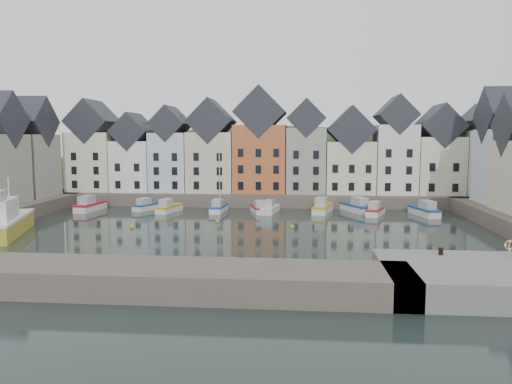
# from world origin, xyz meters

# --- Properties ---
(ground) EXTENTS (260.00, 260.00, 0.00)m
(ground) POSITION_xyz_m (0.00, 0.00, 0.00)
(ground) COLOR black
(ground) RESTS_ON ground
(far_quay) EXTENTS (90.00, 16.00, 2.00)m
(far_quay) POSITION_xyz_m (0.00, 30.00, 1.00)
(far_quay) COLOR brown
(far_quay) RESTS_ON ground
(near_quay) EXTENTS (18.00, 10.00, 2.00)m
(near_quay) POSITION_xyz_m (22.00, -20.00, 1.00)
(near_quay) COLOR #60605E
(near_quay) RESTS_ON ground
(near_wall) EXTENTS (50.00, 6.00, 2.00)m
(near_wall) POSITION_xyz_m (-10.00, -22.00, 1.00)
(near_wall) COLOR brown
(near_wall) RESTS_ON ground
(hillside) EXTENTS (153.60, 70.40, 64.00)m
(hillside) POSITION_xyz_m (0.02, 56.00, -17.96)
(hillside) COLOR #1E3118
(hillside) RESTS_ON ground
(far_terrace) EXTENTS (72.37, 8.16, 17.78)m
(far_terrace) POSITION_xyz_m (3.21, 28.00, 8.88)
(far_terrace) COLOR beige
(far_terrace) RESTS_ON far_quay
(left_terrace) EXTENTS (7.65, 17.00, 15.69)m
(left_terrace) POSITION_xyz_m (-36.00, 13.50, 8.88)
(left_terrace) COLOR gray
(left_terrace) RESTS_ON left_quay
(mooring_buoys) EXTENTS (20.50, 5.50, 0.50)m
(mooring_buoys) POSITION_xyz_m (-4.00, 5.33, 0.15)
(mooring_buoys) COLOR gold
(mooring_buoys) RESTS_ON ground
(boat_a) EXTENTS (2.81, 7.11, 2.66)m
(boat_a) POSITION_xyz_m (-25.44, 16.90, 0.79)
(boat_a) COLOR silver
(boat_a) RESTS_ON ground
(boat_b) EXTENTS (3.73, 5.69, 2.10)m
(boat_b) POSITION_xyz_m (-17.00, 18.64, 0.63)
(boat_b) COLOR silver
(boat_b) RESTS_ON ground
(boat_c) EXTENTS (3.05, 6.23, 2.29)m
(boat_c) POSITION_xyz_m (-12.94, 16.58, 0.68)
(boat_c) COLOR silver
(boat_c) RESTS_ON ground
(boat_d) EXTENTS (2.15, 5.92, 11.14)m
(boat_d) POSITION_xyz_m (-5.42, 17.41, 0.72)
(boat_d) COLOR silver
(boat_d) RESTS_ON ground
(boat_e) EXTENTS (3.12, 5.64, 2.07)m
(boat_e) POSITION_xyz_m (0.63, 17.41, 0.62)
(boat_e) COLOR silver
(boat_e) RESTS_ON ground
(boat_f) EXTENTS (2.68, 5.95, 2.20)m
(boat_f) POSITION_xyz_m (2.41, 17.19, 0.66)
(boat_f) COLOR silver
(boat_f) RESTS_ON ground
(boat_g) EXTENTS (3.59, 7.05, 2.59)m
(boat_g) POSITION_xyz_m (10.25, 18.13, 0.77)
(boat_g) COLOR silver
(boat_g) RESTS_ON ground
(boat_h) EXTENTS (4.72, 6.98, 2.58)m
(boat_h) POSITION_xyz_m (15.45, 19.14, 0.77)
(boat_h) COLOR silver
(boat_h) RESTS_ON ground
(boat_i) EXTENTS (3.76, 6.21, 2.28)m
(boat_i) POSITION_xyz_m (17.86, 16.54, 0.68)
(boat_i) COLOR silver
(boat_i) RESTS_ON ground
(boat_j) EXTENTS (3.53, 6.82, 2.50)m
(boat_j) POSITION_xyz_m (24.88, 16.58, 0.75)
(boat_j) COLOR silver
(boat_j) RESTS_ON ground
(large_vessel) EXTENTS (7.46, 13.70, 6.89)m
(large_vessel) POSITION_xyz_m (-26.87, -3.18, 1.62)
(large_vessel) COLOR gold
(large_vessel) RESTS_ON ground
(mooring_bollard) EXTENTS (0.48, 0.48, 0.56)m
(mooring_bollard) POSITION_xyz_m (18.12, -16.72, 2.31)
(mooring_bollard) COLOR black
(mooring_bollard) RESTS_ON near_quay
(life_ring_post) EXTENTS (0.80, 0.17, 1.30)m
(life_ring_post) POSITION_xyz_m (23.32, -16.73, 2.86)
(life_ring_post) COLOR gray
(life_ring_post) RESTS_ON near_quay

